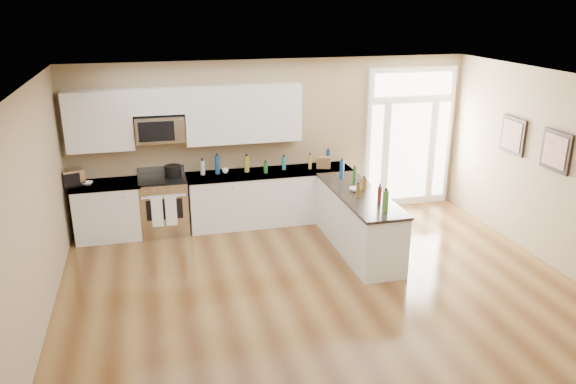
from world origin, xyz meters
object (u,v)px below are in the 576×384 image
(kitchen_range, at_px, (164,205))
(stockpot, at_px, (173,171))
(peninsula_cabinet, at_px, (358,223))
(toaster_oven, at_px, (73,177))

(kitchen_range, height_order, stockpot, stockpot)
(peninsula_cabinet, xyz_separation_m, stockpot, (-2.71, 1.50, 0.62))
(stockpot, bearing_deg, toaster_oven, -177.88)
(stockpot, bearing_deg, kitchen_range, -164.59)
(stockpot, height_order, toaster_oven, toaster_oven)
(peninsula_cabinet, relative_size, stockpot, 8.56)
(peninsula_cabinet, distance_m, kitchen_range, 3.25)
(kitchen_range, xyz_separation_m, toaster_oven, (-1.37, -0.01, 0.60))
(kitchen_range, distance_m, stockpot, 0.61)
(peninsula_cabinet, bearing_deg, kitchen_range, 153.50)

